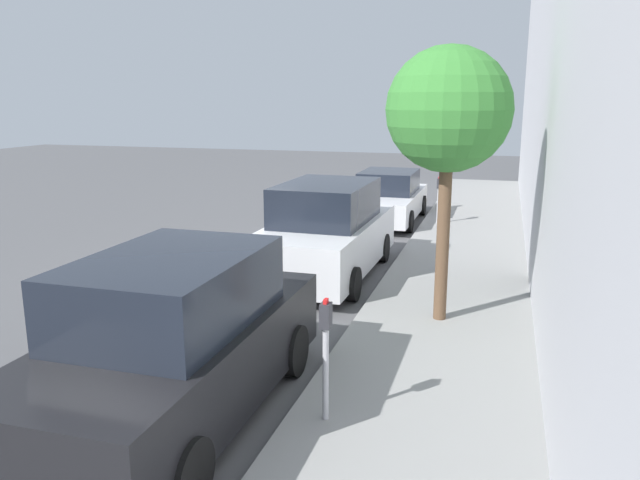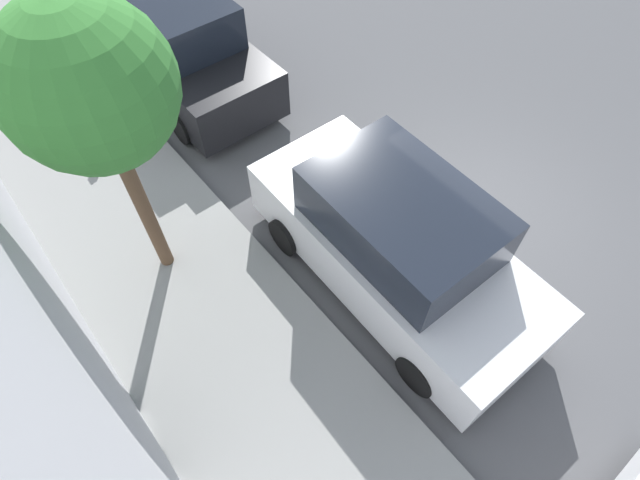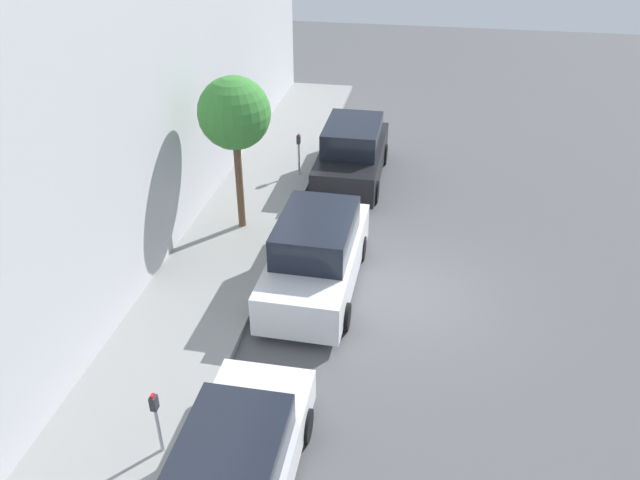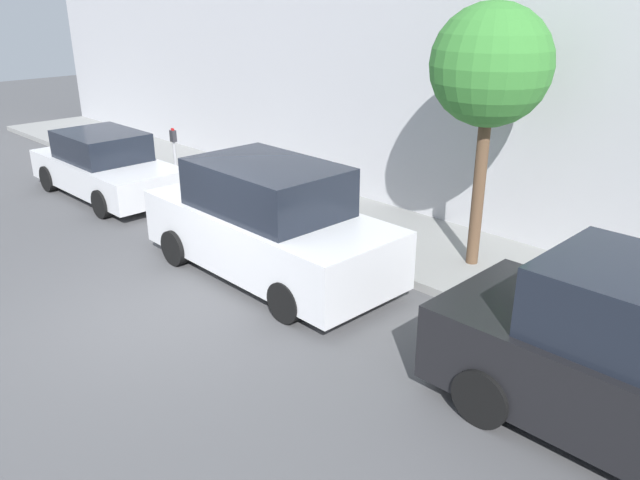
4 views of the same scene
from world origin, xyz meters
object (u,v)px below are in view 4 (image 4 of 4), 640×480
(parked_suv_second, at_px, (268,223))
(parked_sedan_third, at_px, (106,166))
(street_tree, at_px, (491,67))
(parking_meter_far, at_px, (174,149))
(fire_hydrant, at_px, (121,151))

(parked_suv_second, relative_size, parked_sedan_third, 1.07)
(parked_suv_second, height_order, street_tree, street_tree)
(street_tree, bearing_deg, parked_suv_second, 137.47)
(parked_sedan_third, xyz_separation_m, parking_meter_far, (1.56, -0.58, 0.25))
(parked_suv_second, xyz_separation_m, parked_sedan_third, (0.18, 6.20, -0.21))
(parked_sedan_third, distance_m, parking_meter_far, 1.68)
(parked_suv_second, bearing_deg, fire_hydrant, 78.78)
(fire_hydrant, bearing_deg, street_tree, -84.69)
(parking_meter_far, height_order, street_tree, street_tree)
(parking_meter_far, xyz_separation_m, fire_hydrant, (-0.10, 2.62, -0.49))
(parked_suv_second, distance_m, parked_sedan_third, 6.21)
(parked_suv_second, relative_size, fire_hydrant, 7.01)
(parked_sedan_third, bearing_deg, parked_suv_second, -91.62)
(street_tree, height_order, fire_hydrant, street_tree)
(parked_suv_second, distance_m, fire_hydrant, 8.42)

